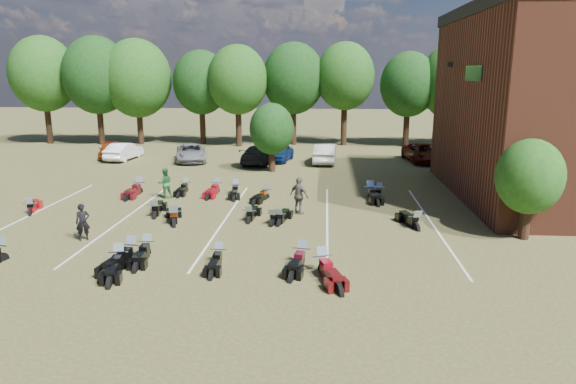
# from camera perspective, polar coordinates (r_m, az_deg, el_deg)

# --- Properties ---
(ground) EXTENTS (160.00, 160.00, 0.00)m
(ground) POSITION_cam_1_polar(r_m,az_deg,el_deg) (22.18, -0.82, -5.38)
(ground) COLOR brown
(ground) RESTS_ON ground
(car_0) EXTENTS (2.81, 4.45, 1.41)m
(car_0) POSITION_cam_1_polar(r_m,az_deg,el_deg) (45.62, -19.14, 4.47)
(car_0) COLOR maroon
(car_0) RESTS_ON ground
(car_1) EXTENTS (1.87, 4.44, 1.43)m
(car_1) POSITION_cam_1_polar(r_m,az_deg,el_deg) (44.29, -17.78, 4.34)
(car_1) COLOR white
(car_1) RESTS_ON ground
(car_2) EXTENTS (3.56, 5.45, 1.39)m
(car_2) POSITION_cam_1_polar(r_m,az_deg,el_deg) (42.22, -10.72, 4.31)
(car_2) COLOR gray
(car_2) RESTS_ON ground
(car_3) EXTENTS (2.81, 5.33, 1.47)m
(car_3) POSITION_cam_1_polar(r_m,az_deg,el_deg) (40.43, -3.17, 4.19)
(car_3) COLOR black
(car_3) RESTS_ON ground
(car_4) EXTENTS (2.21, 4.08, 1.32)m
(car_4) POSITION_cam_1_polar(r_m,az_deg,el_deg) (41.55, -0.85, 4.35)
(car_4) COLOR #0B1F4E
(car_4) RESTS_ON ground
(car_5) EXTENTS (1.88, 4.82, 1.56)m
(car_5) POSITION_cam_1_polar(r_m,az_deg,el_deg) (40.76, 4.14, 4.31)
(car_5) COLOR #AAA9A5
(car_5) RESTS_ON ground
(car_6) EXTENTS (3.00, 5.41, 1.43)m
(car_6) POSITION_cam_1_polar(r_m,az_deg,el_deg) (42.64, 14.77, 4.22)
(car_6) COLOR #4E0C04
(car_6) RESTS_ON ground
(car_7) EXTENTS (3.49, 5.44, 1.47)m
(car_7) POSITION_cam_1_polar(r_m,az_deg,el_deg) (43.46, 21.48, 3.92)
(car_7) COLOR #3E3E44
(car_7) RESTS_ON ground
(person_black) EXTENTS (0.70, 0.63, 1.61)m
(person_black) POSITION_cam_1_polar(r_m,az_deg,el_deg) (23.64, -21.84, -3.14)
(person_black) COLOR black
(person_black) RESTS_ON ground
(person_green) EXTENTS (1.04, 0.94, 1.73)m
(person_green) POSITION_cam_1_polar(r_m,az_deg,el_deg) (30.13, -13.50, 0.96)
(person_green) COLOR #266531
(person_green) RESTS_ON ground
(person_grey) EXTENTS (1.18, 1.06, 1.93)m
(person_grey) POSITION_cam_1_polar(r_m,az_deg,el_deg) (25.93, 1.25, -0.42)
(person_grey) COLOR #59554C
(person_grey) RESTS_ON ground
(motorcycle_0) EXTENTS (1.22, 2.50, 1.34)m
(motorcycle_0) POSITION_cam_1_polar(r_m,az_deg,el_deg) (22.65, -29.25, -6.75)
(motorcycle_0) COLOR black
(motorcycle_0) RESTS_ON ground
(motorcycle_1) EXTENTS (1.17, 2.60, 1.40)m
(motorcycle_1) POSITION_cam_1_polar(r_m,az_deg,el_deg) (20.66, -17.03, -7.42)
(motorcycle_1) COLOR black
(motorcycle_1) RESTS_ON ground
(motorcycle_2) EXTENTS (1.16, 2.40, 1.29)m
(motorcycle_2) POSITION_cam_1_polar(r_m,az_deg,el_deg) (20.16, -18.22, -8.04)
(motorcycle_2) COLOR black
(motorcycle_2) RESTS_ON ground
(motorcycle_3) EXTENTS (0.87, 2.25, 1.23)m
(motorcycle_3) POSITION_cam_1_polar(r_m,az_deg,el_deg) (21.12, -15.35, -6.86)
(motorcycle_3) COLOR black
(motorcycle_3) RESTS_ON ground
(motorcycle_4) EXTENTS (0.68, 2.03, 1.13)m
(motorcycle_4) POSITION_cam_1_polar(r_m,az_deg,el_deg) (19.80, -7.66, -7.85)
(motorcycle_4) COLOR black
(motorcycle_4) RESTS_ON ground
(motorcycle_5) EXTENTS (1.09, 2.35, 1.26)m
(motorcycle_5) POSITION_cam_1_polar(r_m,az_deg,el_deg) (19.57, 1.52, -7.99)
(motorcycle_5) COLOR black
(motorcycle_5) RESTS_ON ground
(motorcycle_6) EXTENTS (1.50, 2.57, 1.36)m
(motorcycle_6) POSITION_cam_1_polar(r_m,az_deg,el_deg) (18.73, 3.86, -9.02)
(motorcycle_6) COLOR #470A0B
(motorcycle_6) RESTS_ON ground
(motorcycle_7) EXTENTS (1.38, 2.29, 1.21)m
(motorcycle_7) POSITION_cam_1_polar(r_m,az_deg,el_deg) (29.16, -26.68, -2.26)
(motorcycle_7) COLOR #9B0B10
(motorcycle_7) RESTS_ON ground
(motorcycle_8) EXTENTS (1.48, 2.64, 1.40)m
(motorcycle_8) POSITION_cam_1_polar(r_m,az_deg,el_deg) (24.81, -12.54, -3.68)
(motorcycle_8) COLOR black
(motorcycle_8) RESTS_ON ground
(motorcycle_9) EXTENTS (1.08, 2.43, 1.31)m
(motorcycle_9) POSITION_cam_1_polar(r_m,az_deg,el_deg) (26.35, -14.54, -2.79)
(motorcycle_9) COLOR black
(motorcycle_9) RESTS_ON ground
(motorcycle_10) EXTENTS (1.07, 2.15, 1.15)m
(motorcycle_10) POSITION_cam_1_polar(r_m,az_deg,el_deg) (24.26, -1.75, -3.75)
(motorcycle_10) COLOR black
(motorcycle_10) RESTS_ON ground
(motorcycle_11) EXTENTS (0.84, 2.21, 1.21)m
(motorcycle_11) POSITION_cam_1_polar(r_m,az_deg,el_deg) (24.78, -4.34, -3.41)
(motorcycle_11) COLOR black
(motorcycle_11) RESTS_ON ground
(motorcycle_12) EXTENTS (1.02, 2.20, 1.18)m
(motorcycle_12) POSITION_cam_1_polar(r_m,az_deg,el_deg) (24.28, -0.99, -3.72)
(motorcycle_12) COLOR black
(motorcycle_12) RESTS_ON ground
(motorcycle_13) EXTENTS (1.34, 2.46, 1.31)m
(motorcycle_13) POSITION_cam_1_polar(r_m,az_deg,el_deg) (24.33, 14.03, -4.09)
(motorcycle_13) COLOR black
(motorcycle_13) RESTS_ON ground
(motorcycle_14) EXTENTS (0.90, 2.48, 1.36)m
(motorcycle_14) POSITION_cam_1_polar(r_m,az_deg,el_deg) (31.85, -16.17, -0.14)
(motorcycle_14) COLOR #4B0A0F
(motorcycle_14) RESTS_ON ground
(motorcycle_15) EXTENTS (0.97, 2.36, 1.28)m
(motorcycle_15) POSITION_cam_1_polar(r_m,az_deg,el_deg) (30.97, -7.88, -0.11)
(motorcycle_15) COLOR maroon
(motorcycle_15) RESTS_ON ground
(motorcycle_16) EXTENTS (0.71, 2.12, 1.17)m
(motorcycle_16) POSITION_cam_1_polar(r_m,az_deg,el_deg) (31.68, -11.25, 0.06)
(motorcycle_16) COLOR black
(motorcycle_16) RESTS_ON ground
(motorcycle_17) EXTENTS (1.31, 2.16, 1.15)m
(motorcycle_17) POSITION_cam_1_polar(r_m,az_deg,el_deg) (29.36, -2.41, -0.73)
(motorcycle_17) COLOR black
(motorcycle_17) RESTS_ON ground
(motorcycle_18) EXTENTS (0.93, 2.28, 1.24)m
(motorcycle_18) POSITION_cam_1_polar(r_m,az_deg,el_deg) (30.55, -5.81, -0.23)
(motorcycle_18) COLOR black
(motorcycle_18) RESTS_ON ground
(motorcycle_19) EXTENTS (1.03, 2.18, 1.17)m
(motorcycle_19) POSITION_cam_1_polar(r_m,az_deg,el_deg) (30.15, 10.05, -0.56)
(motorcycle_19) COLOR black
(motorcycle_19) RESTS_ON ground
(motorcycle_20) EXTENTS (1.12, 2.55, 1.38)m
(motorcycle_20) POSITION_cam_1_polar(r_m,az_deg,el_deg) (29.85, 9.12, -0.66)
(motorcycle_20) COLOR black
(motorcycle_20) RESTS_ON ground
(tree_line) EXTENTS (56.00, 6.00, 9.79)m
(tree_line) POSITION_cam_1_polar(r_m,az_deg,el_deg) (50.03, 0.96, 12.36)
(tree_line) COLOR black
(tree_line) RESTS_ON ground
(young_tree_near_building) EXTENTS (2.80, 2.80, 4.16)m
(young_tree_near_building) POSITION_cam_1_polar(r_m,az_deg,el_deg) (23.97, 25.27, 1.55)
(young_tree_near_building) COLOR black
(young_tree_near_building) RESTS_ON ground
(young_tree_midfield) EXTENTS (3.20, 3.20, 4.70)m
(young_tree_midfield) POSITION_cam_1_polar(r_m,az_deg,el_deg) (36.86, -1.83, 7.02)
(young_tree_midfield) COLOR black
(young_tree_midfield) RESTS_ON ground
(parking_lines) EXTENTS (20.10, 14.00, 0.01)m
(parking_lines) POSITION_cam_1_polar(r_m,az_deg,el_deg) (25.43, -6.98, -3.02)
(parking_lines) COLOR silver
(parking_lines) RESTS_ON ground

